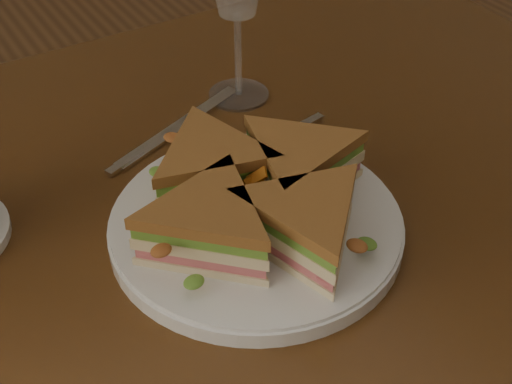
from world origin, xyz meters
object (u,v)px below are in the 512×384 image
at_px(spoon, 233,161).
at_px(sandwich_wedges, 256,196).
at_px(table, 194,283).
at_px(knife, 172,132).
at_px(plate, 256,226).

bearing_deg(spoon, sandwich_wedges, -118.95).
height_order(table, knife, knife).
height_order(sandwich_wedges, spoon, sandwich_wedges).
distance_m(plate, spoon, 0.11).
bearing_deg(knife, spoon, -92.51).
relative_size(sandwich_wedges, knife, 1.42).
bearing_deg(plate, knife, 88.65).
distance_m(plate, sandwich_wedges, 0.04).
height_order(plate, spoon, plate).
bearing_deg(plate, spoon, 71.56).
relative_size(spoon, knife, 0.89).
relative_size(table, knife, 5.87).
bearing_deg(table, spoon, 31.59).
relative_size(plate, knife, 1.38).
bearing_deg(spoon, knife, 98.90).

